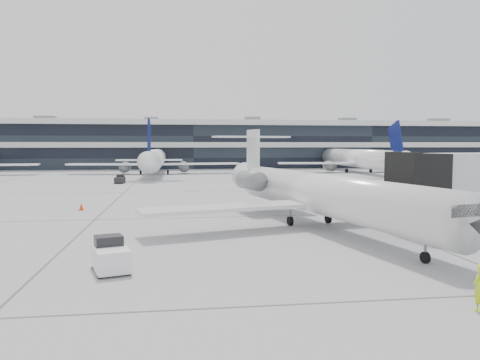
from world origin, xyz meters
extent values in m
plane|color=#949496|center=(0.00, 0.00, 0.00)|extent=(220.00, 220.00, 0.00)
cube|color=black|center=(0.00, 82.00, 5.00)|extent=(170.00, 22.00, 10.00)
cylinder|color=silver|center=(5.70, -6.00, 2.30)|extent=(7.54, 24.01, 2.70)
cone|color=silver|center=(2.92, 7.29, 2.60)|extent=(3.16, 3.65, 2.56)
cube|color=silver|center=(-0.86, -6.35, 1.60)|extent=(11.27, 5.49, 0.22)
cube|color=silver|center=(11.85, -3.70, 1.60)|extent=(11.23, 4.06, 0.22)
cylinder|color=slate|center=(2.07, 1.61, 2.70)|extent=(2.16, 3.63, 1.50)
cylinder|color=slate|center=(5.98, 2.42, 2.70)|extent=(2.16, 3.63, 1.50)
cube|color=silver|center=(3.04, 6.71, 4.69)|extent=(0.80, 2.60, 4.49)
cube|color=silver|center=(2.96, 7.10, 6.29)|extent=(7.36, 3.03, 0.16)
cylinder|color=black|center=(7.64, -15.28, 0.28)|extent=(0.29, 0.58, 0.56)
cylinder|color=black|center=(3.82, -4.35, 0.32)|extent=(0.37, 0.67, 0.64)
cylinder|color=black|center=(6.75, -3.74, 0.32)|extent=(0.37, 0.67, 0.64)
cube|color=black|center=(10.91, -8.69, 3.79)|extent=(2.69, 3.16, 2.52)
cylinder|color=slate|center=(12.43, -8.50, 1.26)|extent=(0.40, 0.40, 2.52)
cube|color=black|center=(12.43, -8.50, 0.32)|extent=(1.77, 1.46, 0.63)
imported|color=#CAEB18|center=(6.09, -21.46, 0.81)|extent=(0.70, 0.61, 1.62)
cube|color=white|center=(-6.85, -14.73, 0.59)|extent=(2.02, 2.67, 0.97)
cube|color=black|center=(-7.00, -14.21, 1.24)|extent=(1.41, 1.27, 0.54)
cylinder|color=black|center=(-7.66, -14.07, 0.24)|extent=(0.32, 0.51, 0.47)
cylinder|color=black|center=(-6.53, -13.73, 0.24)|extent=(0.32, 0.51, 0.47)
cylinder|color=black|center=(-7.17, -15.72, 0.24)|extent=(0.32, 0.51, 0.47)
cylinder|color=black|center=(-6.03, -15.38, 0.24)|extent=(0.32, 0.51, 0.47)
cone|color=#F7380D|center=(-12.00, 5.35, 0.32)|extent=(0.41, 0.41, 0.64)
cube|color=#F7380D|center=(-12.00, 5.35, 0.02)|extent=(0.55, 0.55, 0.03)
cube|color=black|center=(-11.99, 32.92, 0.50)|extent=(1.44, 2.15, 0.82)
cube|color=black|center=(-11.93, 33.37, 1.05)|extent=(1.11, 0.95, 0.46)
cylinder|color=black|center=(-12.39, 33.71, 0.20)|extent=(0.22, 0.42, 0.40)
cylinder|color=black|center=(-11.39, 33.58, 0.20)|extent=(0.22, 0.42, 0.40)
cylinder|color=black|center=(-12.58, 32.26, 0.20)|extent=(0.22, 0.42, 0.40)
cylinder|color=black|center=(-11.58, 32.13, 0.20)|extent=(0.22, 0.42, 0.40)
camera|label=1|loc=(-3.96, -35.58, 5.60)|focal=35.00mm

